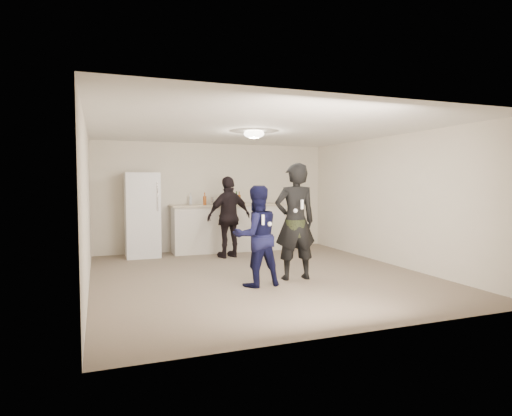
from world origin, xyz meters
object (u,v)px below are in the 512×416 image
object	(u,v)px
spectator	(229,217)
man	(256,236)
fridge	(142,215)
woman	(295,222)
shaker	(212,201)
counter	(229,228)

from	to	relation	value
spectator	man	bearing A→B (deg)	70.13
fridge	woman	bearing A→B (deg)	-55.04
shaker	woman	xyz separation A→B (m)	(0.59, -3.10, -0.22)
woman	counter	bearing A→B (deg)	-82.07
fridge	woman	distance (m)	3.74
woman	man	bearing A→B (deg)	19.77
counter	fridge	bearing A→B (deg)	-177.95
counter	man	size ratio (longest dim) A/B	1.67
fridge	spectator	xyz separation A→B (m)	(1.72, -0.73, -0.04)
counter	fridge	world-z (taller)	fridge
man	woman	bearing A→B (deg)	-168.98
woman	spectator	size ratio (longest dim) A/B	1.11
fridge	shaker	bearing A→B (deg)	1.02
fridge	man	xyz separation A→B (m)	(1.39, -3.27, -0.12)
shaker	spectator	world-z (taller)	spectator
counter	shaker	xyz separation A→B (m)	(-0.41, -0.04, 0.65)
shaker	spectator	size ratio (longest dim) A/B	0.10
counter	man	distance (m)	3.40
counter	spectator	xyz separation A→B (m)	(-0.24, -0.80, 0.34)
counter	spectator	bearing A→B (deg)	-106.59
shaker	man	size ratio (longest dim) A/B	0.11
woman	fridge	bearing A→B (deg)	-50.52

